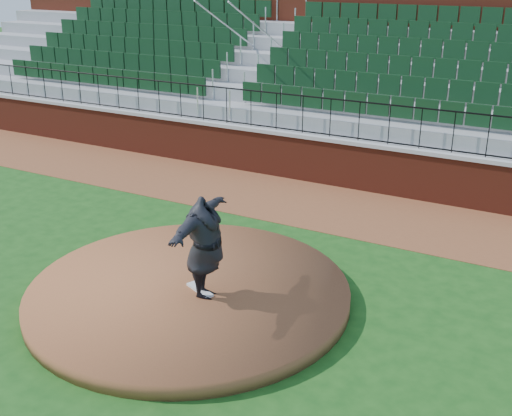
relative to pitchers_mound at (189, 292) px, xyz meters
The scene contains 10 objects.
ground 0.53m from the pitchers_mound, ahead, with size 90.00×90.00×0.00m, color #174714.
warning_track 5.45m from the pitchers_mound, 84.56° to the left, with size 34.00×3.20×0.01m, color brown.
field_wall 7.06m from the pitchers_mound, 85.79° to the left, with size 34.00×0.35×1.20m, color maroon.
wall_cap 7.14m from the pitchers_mound, 85.79° to the left, with size 34.00×0.45×0.10m, color #B7B7B7.
wall_railing 7.24m from the pitchers_mound, 85.79° to the left, with size 34.00×0.05×1.00m, color black, non-canonical shape.
seating_stands 10.01m from the pitchers_mound, 86.97° to the left, with size 34.00×5.10×4.60m, color gray, non-canonical shape.
concourse_wall 12.83m from the pitchers_mound, 87.64° to the left, with size 34.00×0.50×5.50m, color maroon.
pitchers_mound is the anchor object (origin of this frame).
pitching_rubber 0.31m from the pitchers_mound, 12.33° to the right, with size 0.63×0.16×0.04m, color silver.
pitcher 1.14m from the pitchers_mound, 17.97° to the right, with size 2.23×0.61×1.81m, color black.
Camera 1 is at (5.23, -8.09, 5.55)m, focal length 44.13 mm.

